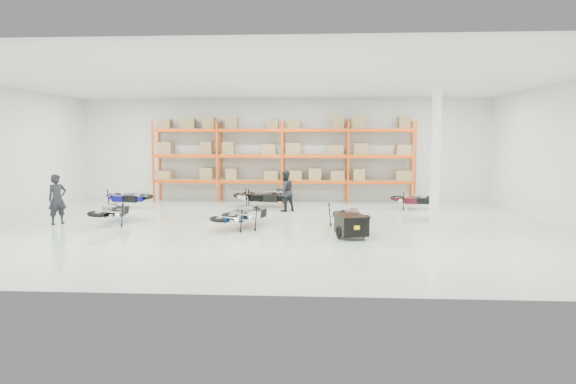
# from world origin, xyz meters

# --- Properties ---
(room) EXTENTS (18.00, 18.00, 18.00)m
(room) POSITION_xyz_m (0.00, 0.00, 2.25)
(room) COLOR #B2C6B3
(room) RESTS_ON ground
(pallet_rack) EXTENTS (11.28, 0.98, 3.62)m
(pallet_rack) POSITION_xyz_m (-0.00, 6.45, 2.26)
(pallet_rack) COLOR #E3460B
(pallet_rack) RESTS_ON ground
(structural_column) EXTENTS (0.25, 0.25, 4.50)m
(structural_column) POSITION_xyz_m (5.20, 0.50, 2.25)
(structural_column) COLOR white
(structural_column) RESTS_ON ground
(moto_blue_centre) EXTENTS (1.19, 1.73, 1.02)m
(moto_blue_centre) POSITION_xyz_m (-1.00, -0.44, 0.48)
(moto_blue_centre) COLOR #061844
(moto_blue_centre) RESTS_ON ground
(moto_silver_left) EXTENTS (1.39, 1.95, 1.14)m
(moto_silver_left) POSITION_xyz_m (-0.61, -0.08, 0.54)
(moto_silver_left) COLOR #B1B2B8
(moto_silver_left) RESTS_ON ground
(moto_black_far_left) EXTENTS (0.94, 1.78, 1.13)m
(moto_black_far_left) POSITION_xyz_m (-5.08, 0.23, 0.53)
(moto_black_far_left) COLOR black
(moto_black_far_left) RESTS_ON ground
(moto_touring_right) EXTENTS (1.16, 1.83, 1.10)m
(moto_touring_right) POSITION_xyz_m (2.47, -0.09, 0.52)
(moto_touring_right) COLOR black
(moto_touring_right) RESTS_ON ground
(trailer) EXTENTS (0.94, 1.59, 0.64)m
(trailer) POSITION_xyz_m (2.47, -1.69, 0.38)
(trailer) COLOR black
(trailer) RESTS_ON ground
(moto_back_a) EXTENTS (1.94, 1.29, 1.15)m
(moto_back_a) POSITION_xyz_m (-6.08, 4.06, 0.54)
(moto_back_a) COLOR navy
(moto_back_a) RESTS_ON ground
(moto_back_b) EXTENTS (1.98, 1.27, 1.19)m
(moto_back_b) POSITION_xyz_m (-0.78, 4.61, 0.56)
(moto_back_b) COLOR #ADB2B7
(moto_back_b) RESTS_ON ground
(moto_back_c) EXTENTS (2.11, 1.46, 1.24)m
(moto_back_c) POSITION_xyz_m (-0.61, 4.36, 0.59)
(moto_back_c) COLOR black
(moto_back_c) RESTS_ON ground
(moto_back_d) EXTENTS (1.71, 1.02, 1.05)m
(moto_back_d) POSITION_xyz_m (5.32, 4.33, 0.49)
(moto_back_d) COLOR #400C16
(moto_back_d) RESTS_ON ground
(person_left) EXTENTS (0.68, 0.70, 1.62)m
(person_left) POSITION_xyz_m (-6.85, 0.14, 0.81)
(person_left) COLOR black
(person_left) RESTS_ON ground
(person_back) EXTENTS (0.96, 0.92, 1.56)m
(person_back) POSITION_xyz_m (0.28, 3.51, 0.78)
(person_back) COLOR black
(person_back) RESTS_ON ground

